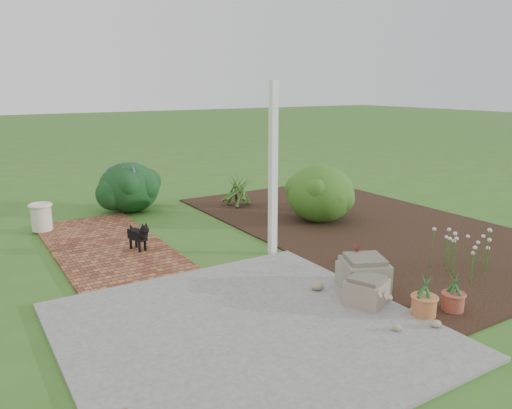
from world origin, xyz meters
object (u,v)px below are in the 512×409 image
evergreen_shrub (320,192)px  stone_trough_near (364,275)px  black_dog (139,234)px  cream_ceramic_urn (41,217)px

evergreen_shrub → stone_trough_near: bearing=-119.2°
stone_trough_near → black_dog: size_ratio=1.10×
stone_trough_near → cream_ceramic_urn: bearing=121.6°
black_dog → evergreen_shrub: evergreen_shrub is taller
evergreen_shrub → cream_ceramic_urn: bearing=156.5°
black_dog → evergreen_shrub: 3.39m
evergreen_shrub → black_dog: bearing=179.3°
stone_trough_near → cream_ceramic_urn: cream_ceramic_urn is taller
black_dog → cream_ceramic_urn: cream_ceramic_urn is taller
black_dog → cream_ceramic_urn: bearing=103.8°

